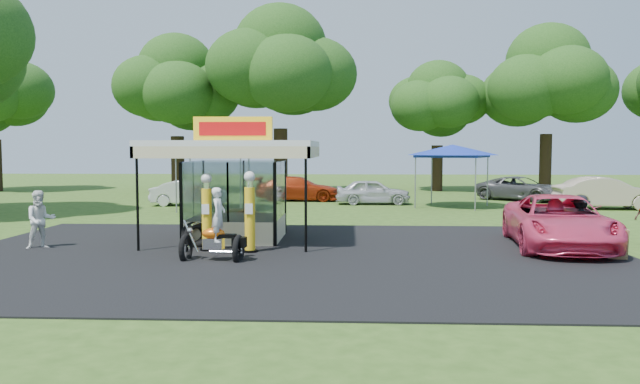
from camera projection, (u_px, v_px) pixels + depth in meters
The scene contains 23 objects.
ground at pixel (278, 269), 16.26m from camera, with size 120.00×120.00×0.00m, color #2E4E18.
asphalt_apron at pixel (286, 255), 18.25m from camera, with size 20.00×14.00×0.04m, color black.
gas_station_kiosk at pixel (236, 188), 21.21m from camera, with size 5.40×5.40×4.18m.
gas_pump_left at pixel (207, 214), 18.89m from camera, with size 0.45×0.45×2.39m.
gas_pump_right at pixel (250, 214), 18.59m from camera, with size 0.46×0.46×2.46m.
motorcycle at pixel (216, 232), 17.23m from camera, with size 1.84×0.99×2.14m.
spare_tires at pixel (196, 235), 19.69m from camera, with size 1.03×0.74×0.84m.
a_frame_sign at pixel (618, 245), 17.41m from camera, with size 0.54×0.58×0.89m.
kiosk_car at pixel (247, 219), 23.49m from camera, with size 1.13×2.82×0.96m, color yellow.
pink_sedan at pixel (559, 222), 19.50m from camera, with size 2.78×6.02×1.67m, color #EA3F6B.
spectator_west at pixel (40, 220), 19.41m from camera, with size 0.89×0.69×1.83m, color white.
spectator_east_a at pixel (580, 221), 19.86m from camera, with size 1.07×0.62×1.65m, color black.
bg_car_a at pixel (189, 193), 34.23m from camera, with size 1.45×4.16×1.37m, color silver.
bg_car_b at pixel (298, 189), 37.35m from camera, with size 2.06×5.06×1.47m, color #A82B0C.
bg_car_c at pixel (373, 192), 35.02m from camera, with size 1.68×4.17×1.42m, color silver.
bg_car_d at pixel (521, 189), 37.57m from camera, with size 2.39×5.17×1.44m, color #4E4E50.
bg_car_e at pixel (605, 193), 32.24m from camera, with size 1.76×5.05×1.66m, color #C0A893.
tent_west at pixel (214, 150), 31.75m from camera, with size 4.84×4.84×3.38m.
tent_east at pixel (453, 151), 33.19m from camera, with size 4.78×4.78×3.34m.
oak_far_b at pixel (177, 93), 45.03m from camera, with size 9.35×9.35×11.15m.
oak_far_c at pixel (280, 76), 43.19m from camera, with size 10.86×10.86×12.80m.
oak_far_d at pixel (438, 110), 45.71m from camera, with size 7.86×7.86×9.36m.
oak_far_e at pixel (547, 88), 43.39m from camera, with size 9.69×9.69×11.53m.
Camera 1 is at (1.86, -16.01, 3.13)m, focal length 35.00 mm.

